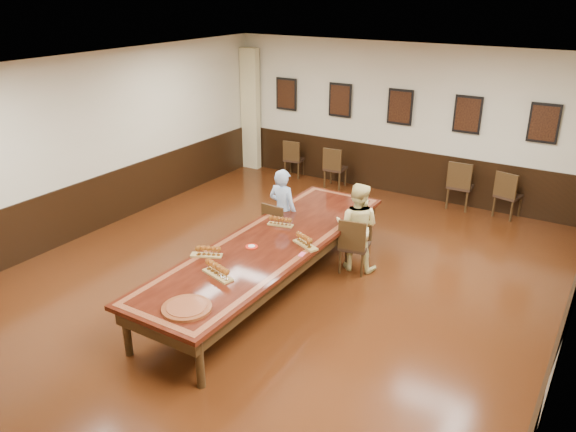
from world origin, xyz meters
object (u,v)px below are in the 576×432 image
Objects in this scene: spare_chair_a at (294,158)px; person_woman at (357,227)px; person_man at (283,211)px; chair_man at (279,227)px; spare_chair_d at (509,194)px; conference_table at (270,251)px; chair_woman at (355,244)px; carved_platter at (187,308)px; spare_chair_b at (335,167)px; spare_chair_c at (461,184)px.

person_woman is (3.28, -3.51, 0.28)m from spare_chair_a.
chair_man is at bearing 90.00° from person_man.
spare_chair_d is 4.67m from person_man.
person_man is (1.93, -3.57, 0.28)m from spare_chair_a.
conference_table is (0.55, -1.11, 0.15)m from chair_man.
chair_woman is 0.64× the size of person_woman.
carved_platter is at bearing 68.19° from chair_woman.
spare_chair_b is 3.95m from person_woman.
chair_woman is 0.98× the size of spare_chair_d.
spare_chair_d is at bearing -125.91° from person_man.
person_man is (0.74, -3.39, 0.26)m from spare_chair_b.
carved_platter reaches higher than conference_table.
carved_platter is (0.73, -3.25, 0.04)m from person_man.
spare_chair_d reaches higher than chair_woman.
person_woman is at bearing 79.66° from spare_chair_d.
spare_chair_b is 3.48m from person_man.
chair_woman reaches higher than spare_chair_a.
chair_woman is 1.44m from conference_table.
spare_chair_b is at bearing 102.49° from carved_platter.
conference_table is (-2.41, -4.82, 0.14)m from spare_chair_d.
spare_chair_a is at bearing -58.05° from chair_woman.
spare_chair_c is at bearing 15.58° from spare_chair_d.
chair_woman is 0.28m from person_woman.
chair_man reaches higher than carved_platter.
conference_table is (-0.81, -1.27, -0.11)m from person_woman.
spare_chair_b reaches higher than conference_table.
conference_table is (2.47, -4.78, 0.16)m from spare_chair_a.
chair_man is at bearing 97.62° from spare_chair_b.
spare_chair_c is at bearing 179.68° from spare_chair_b.
spare_chair_c is at bearing -116.06° from person_man.
chair_woman is 1.40m from person_man.
spare_chair_d is 5.39m from conference_table.
spare_chair_a reaches higher than carved_platter.
spare_chair_c reaches higher than carved_platter.
person_woman is 0.29× the size of conference_table.
person_woman is (1.36, 0.15, 0.27)m from chair_man.
chair_woman is 3.68m from spare_chair_c.
spare_chair_b reaches higher than chair_man.
carved_platter is (0.73, -3.16, 0.32)m from chair_man.
spare_chair_c is at bearing 72.89° from conference_table.
spare_chair_d is 7.22m from carved_platter.
spare_chair_a is 0.95× the size of spare_chair_d.
chair_woman is 3.29m from carved_platter.
chair_woman is 1.29× the size of carved_platter.
conference_table is 2.06m from carved_platter.
carved_platter is at bearing 105.99° from person_man.
person_man reaches higher than person_woman.
conference_table is at bearing 71.93° from spare_chair_c.
person_man is (-2.02, -3.59, 0.22)m from spare_chair_c.
spare_chair_a is 4.88m from spare_chair_d.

